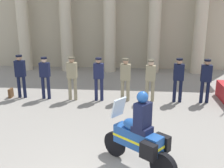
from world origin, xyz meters
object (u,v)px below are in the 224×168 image
object	(u,v)px
officer_in_row_3	(99,76)
officer_in_row_5	(150,77)
officer_in_row_6	(178,77)
motorcycle_with_rider	(140,137)
officer_in_row_4	(125,76)
briefcase_on_ground	(11,93)
officer_in_row_0	(20,73)
officer_in_row_1	(45,75)
officer_in_row_7	(206,78)
officer_in_row_2	(72,75)

from	to	relation	value
officer_in_row_3	officer_in_row_5	bearing A→B (deg)	-175.53
officer_in_row_6	motorcycle_with_rider	bearing A→B (deg)	73.96
officer_in_row_4	motorcycle_with_rider	size ratio (longest dim) A/B	0.89
briefcase_on_ground	officer_in_row_0	bearing A→B (deg)	0.72
officer_in_row_0	officer_in_row_5	bearing A→B (deg)	-177.93
officer_in_row_1	officer_in_row_7	xyz separation A→B (m)	(6.17, 0.04, 0.00)
officer_in_row_0	officer_in_row_1	bearing A→B (deg)	179.19
officer_in_row_2	officer_in_row_5	distance (m)	3.02
officer_in_row_2	officer_in_row_3	bearing A→B (deg)	-177.30
officer_in_row_4	officer_in_row_5	size ratio (longest dim) A/B	1.03
officer_in_row_1	officer_in_row_7	size ratio (longest dim) A/B	0.99
motorcycle_with_rider	briefcase_on_ground	bearing A→B (deg)	-2.90
officer_in_row_4	motorcycle_with_rider	distance (m)	4.60
officer_in_row_7	briefcase_on_ground	xyz separation A→B (m)	(-7.66, 0.01, -0.82)
briefcase_on_ground	officer_in_row_2	bearing A→B (deg)	-1.98
officer_in_row_2	officer_in_row_4	bearing A→B (deg)	-176.56
officer_in_row_4	officer_in_row_6	bearing A→B (deg)	-176.80
briefcase_on_ground	officer_in_row_5	bearing A→B (deg)	0.05
officer_in_row_3	motorcycle_with_rider	xyz separation A→B (m)	(1.52, -4.53, -0.21)
officer_in_row_0	officer_in_row_5	world-z (taller)	officer_in_row_0
officer_in_row_1	officer_in_row_3	bearing A→B (deg)	-178.80
officer_in_row_4	officer_in_row_7	world-z (taller)	officer_in_row_7
motorcycle_with_rider	officer_in_row_4	bearing A→B (deg)	-44.76
officer_in_row_1	officer_in_row_3	xyz separation A→B (m)	(2.12, -0.03, 0.01)
officer_in_row_4	briefcase_on_ground	distance (m)	4.70
officer_in_row_4	officer_in_row_2	bearing A→B (deg)	3.44
officer_in_row_1	briefcase_on_ground	bearing A→B (deg)	0.35
officer_in_row_0	officer_in_row_4	size ratio (longest dim) A/B	1.03
officer_in_row_2	officer_in_row_7	world-z (taller)	officer_in_row_2
officer_in_row_7	officer_in_row_5	bearing A→B (deg)	1.81
officer_in_row_5	motorcycle_with_rider	size ratio (longest dim) A/B	0.86
officer_in_row_5	officer_in_row_2	bearing A→B (deg)	3.86
officer_in_row_0	officer_in_row_3	xyz separation A→B (m)	(3.13, -0.08, -0.02)
officer_in_row_1	officer_in_row_6	world-z (taller)	officer_in_row_6
officer_in_row_1	officer_in_row_5	bearing A→B (deg)	-177.22
officer_in_row_1	briefcase_on_ground	world-z (taller)	officer_in_row_1
officer_in_row_0	officer_in_row_5	size ratio (longest dim) A/B	1.07
officer_in_row_0	officer_in_row_1	size ratio (longest dim) A/B	1.03
motorcycle_with_rider	briefcase_on_ground	world-z (taller)	motorcycle_with_rider
officer_in_row_4	officer_in_row_7	bearing A→B (deg)	-177.26
officer_in_row_0	officer_in_row_7	distance (m)	7.18
officer_in_row_1	officer_in_row_4	distance (m)	3.15
officer_in_row_2	officer_in_row_0	bearing A→B (deg)	-0.51
officer_in_row_3	officer_in_row_2	bearing A→B (deg)	2.70
officer_in_row_6	officer_in_row_7	bearing A→B (deg)	-178.16
officer_in_row_6	motorcycle_with_rider	world-z (taller)	motorcycle_with_rider
officer_in_row_1	officer_in_row_6	xyz separation A→B (m)	(5.15, 0.04, 0.02)
officer_in_row_4	officer_in_row_5	bearing A→B (deg)	-175.24
officer_in_row_2	motorcycle_with_rider	size ratio (longest dim) A/B	0.90
officer_in_row_0	officer_in_row_2	distance (m)	2.10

